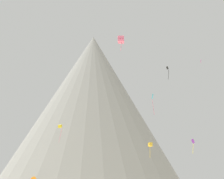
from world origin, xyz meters
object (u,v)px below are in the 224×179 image
(kite_yellow_mid, at_px, (60,127))
(kite_rainbow_high, at_px, (121,40))
(kite_cyan_high, at_px, (153,100))
(kite_violet_mid, at_px, (193,141))
(kite_magenta_high, at_px, (201,61))
(kite_gold_low, at_px, (150,145))
(kite_black_high, at_px, (168,71))
(rock_massif, at_px, (93,117))

(kite_yellow_mid, relative_size, kite_rainbow_high, 1.74)
(kite_cyan_high, height_order, kite_violet_mid, kite_cyan_high)
(kite_cyan_high, xyz_separation_m, kite_magenta_high, (17.27, 6.65, 14.86))
(kite_yellow_mid, bearing_deg, kite_violet_mid, 177.47)
(kite_gold_low, xyz_separation_m, kite_rainbow_high, (-8.30, -15.26, 18.46))
(kite_violet_mid, bearing_deg, kite_black_high, 80.05)
(kite_yellow_mid, bearing_deg, kite_magenta_high, -166.50)
(rock_massif, xyz_separation_m, kite_magenta_high, (32.38, -35.38, 10.31))
(kite_cyan_high, bearing_deg, rock_massif, -90.28)
(kite_cyan_high, xyz_separation_m, kite_gold_low, (-2.99, -8.75, -13.21))
(kite_magenta_high, bearing_deg, kite_gold_low, -162.23)
(kite_gold_low, bearing_deg, kite_yellow_mid, 118.04)
(kite_yellow_mid, height_order, kite_black_high, kite_black_high)
(kite_rainbow_high, relative_size, kite_black_high, 0.83)
(rock_massif, height_order, kite_black_high, rock_massif)
(kite_magenta_high, bearing_deg, kite_violet_mid, -149.13)
(kite_gold_low, distance_m, kite_rainbow_high, 25.34)
(kite_yellow_mid, distance_m, kite_black_high, 34.35)
(kite_cyan_high, xyz_separation_m, kite_rainbow_high, (-11.29, -24.01, 5.25))
(kite_cyan_high, relative_size, kite_gold_low, 1.66)
(rock_massif, distance_m, kite_violet_mid, 53.63)
(kite_violet_mid, bearing_deg, kite_yellow_mid, 59.11)
(kite_yellow_mid, height_order, kite_magenta_high, kite_magenta_high)
(kite_cyan_high, distance_m, kite_rainbow_high, 27.04)
(kite_gold_low, relative_size, kite_violet_mid, 0.89)
(rock_massif, height_order, kite_rainbow_high, rock_massif)
(kite_gold_low, bearing_deg, kite_cyan_high, 48.47)
(kite_violet_mid, bearing_deg, kite_gold_low, 104.15)
(rock_massif, xyz_separation_m, kite_violet_mid, (24.40, -45.01, -15.97))
(kite_cyan_high, height_order, kite_black_high, kite_black_high)
(kite_magenta_high, xyz_separation_m, kite_black_high, (-13.48, -9.74, -7.40))
(kite_black_high, bearing_deg, kite_cyan_high, -117.07)
(kite_yellow_mid, height_order, kite_gold_low, kite_yellow_mid)
(kite_magenta_high, xyz_separation_m, kite_violet_mid, (-7.98, -9.64, -26.28))
(kite_black_high, height_order, kite_violet_mid, kite_black_high)
(kite_cyan_high, relative_size, kite_yellow_mid, 1.09)
(kite_gold_low, xyz_separation_m, kite_violet_mid, (12.27, 5.77, 1.79))
(kite_gold_low, height_order, kite_black_high, kite_black_high)
(rock_massif, distance_m, kite_gold_low, 55.15)
(kite_yellow_mid, xyz_separation_m, kite_violet_mid, (34.56, -12.48, -5.57))
(kite_yellow_mid, bearing_deg, rock_massif, -90.01)
(kite_yellow_mid, relative_size, kite_violet_mid, 1.36)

